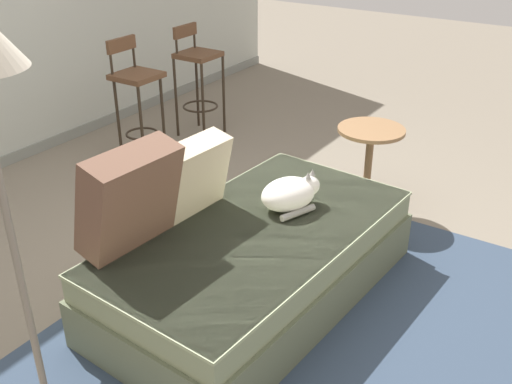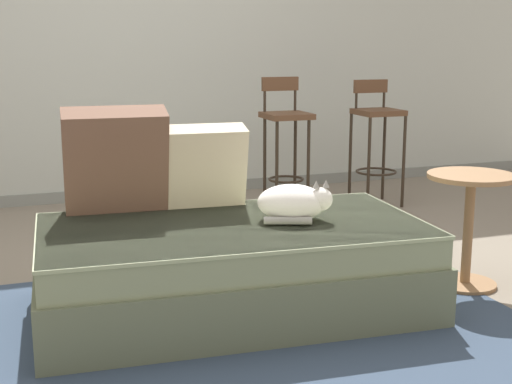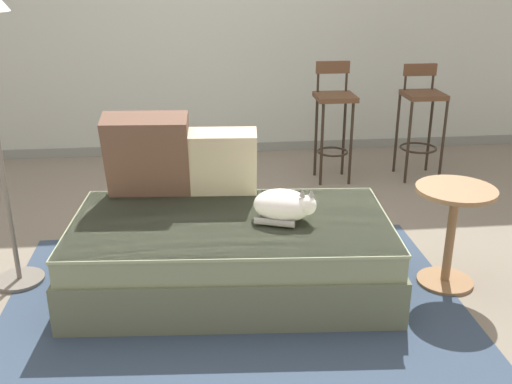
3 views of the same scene
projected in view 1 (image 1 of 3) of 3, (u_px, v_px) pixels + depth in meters
The scene contains 9 objects.
ground_plane at pixel (199, 271), 3.47m from camera, with size 16.00×16.00×0.00m, color slate.
area_rug at pixel (304, 313), 3.13m from camera, with size 2.48×2.06×0.01m, color #334256.
couch at pixel (256, 262), 3.18m from camera, with size 1.84×1.08×0.42m.
throw_pillow_corner at pixel (130, 198), 2.82m from camera, with size 0.51×0.32×0.52m.
throw_pillow_middle at pixel (194, 175), 3.16m from camera, with size 0.41×0.25×0.42m.
cat at pixel (290, 194), 3.25m from camera, with size 0.38×0.34×0.20m.
bar_stool_near_window at pixel (137, 91), 4.57m from camera, with size 0.32×0.32×0.98m.
bar_stool_by_doorway at pixel (197, 71), 5.14m from camera, with size 0.32×0.32×0.95m.
side_table at pixel (369, 157), 3.98m from camera, with size 0.44×0.44×0.59m.
Camera 1 is at (-2.22, -1.86, 2.00)m, focal length 42.00 mm.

